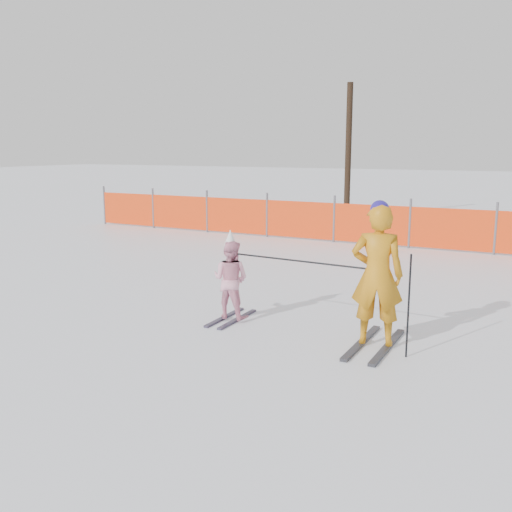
{
  "coord_description": "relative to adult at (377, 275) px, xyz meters",
  "views": [
    {
      "loc": [
        3.63,
        -6.47,
        2.5
      ],
      "look_at": [
        0.0,
        0.5,
        1.0
      ],
      "focal_mm": 40.0,
      "sensor_mm": 36.0,
      "label": 1
    }
  ],
  "objects": [
    {
      "name": "ground",
      "position": [
        -1.76,
        -0.39,
        -0.93
      ],
      "size": [
        120.0,
        120.0,
        0.0
      ],
      "primitive_type": "plane",
      "color": "white",
      "rests_on": "ground"
    },
    {
      "name": "adult",
      "position": [
        0.0,
        0.0,
        0.0
      ],
      "size": [
        0.73,
        1.44,
        1.87
      ],
      "color": "black",
      "rests_on": "ground"
    },
    {
      "name": "child",
      "position": [
        -2.21,
        0.16,
        -0.32
      ],
      "size": [
        0.57,
        1.06,
        1.34
      ],
      "color": "black",
      "rests_on": "ground"
    },
    {
      "name": "ski_poles",
      "position": [
        -0.49,
        -0.03,
        -0.08
      ],
      "size": [
        2.54,
        0.37,
        1.27
      ],
      "color": "black",
      "rests_on": "ground"
    },
    {
      "name": "safety_fence",
      "position": [
        -3.45,
        7.5,
        -0.38
      ],
      "size": [
        15.8,
        0.06,
        1.25
      ],
      "color": "#595960",
      "rests_on": "ground"
    }
  ]
}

